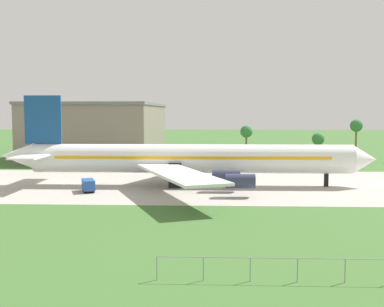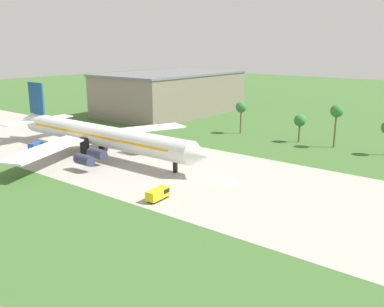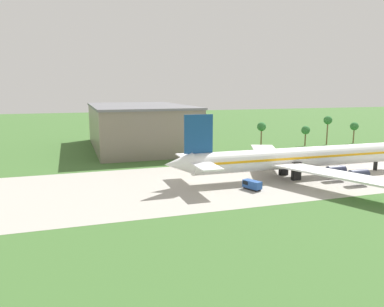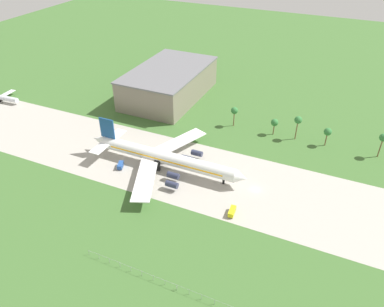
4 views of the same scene
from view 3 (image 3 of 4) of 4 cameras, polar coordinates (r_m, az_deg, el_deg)
The scene contains 4 objects.
jet_airliner at distance 105.26m, azimuth 15.57°, elevation -0.66°, with size 73.60×59.71×17.68m.
fuel_truck at distance 90.90m, azimuth 9.07°, elevation -4.70°, with size 3.50×5.06×2.22m.
terminal_building at distance 154.07m, azimuth -8.11°, elevation 4.13°, with size 36.72×61.20×17.28m.
palm_tree_row at distance 177.74m, azimuth 22.94°, elevation 4.05°, with size 96.97×3.60×12.32m.
Camera 3 is at (-98.51, -87.53, 23.99)m, focal length 35.00 mm.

